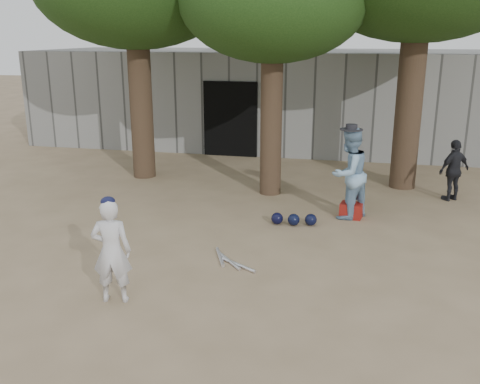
% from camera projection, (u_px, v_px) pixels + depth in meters
% --- Properties ---
extents(ground, '(70.00, 70.00, 0.00)m').
position_uv_depth(ground, '(190.00, 264.00, 8.50)').
color(ground, '#937C5E').
rests_on(ground, ground).
extents(boy_player, '(0.59, 0.46, 1.46)m').
position_uv_depth(boy_player, '(112.00, 251.00, 7.15)').
color(boy_player, silver).
rests_on(boy_player, ground).
extents(spectator_blue, '(1.08, 1.11, 1.80)m').
position_uv_depth(spectator_blue, '(349.00, 174.00, 10.43)').
color(spectator_blue, '#82A8C9').
rests_on(spectator_blue, ground).
extents(spectator_dark, '(0.83, 0.73, 1.35)m').
position_uv_depth(spectator_dark, '(454.00, 170.00, 11.60)').
color(spectator_dark, black).
rests_on(spectator_dark, ground).
extents(red_bag, '(0.47, 0.39, 0.30)m').
position_uv_depth(red_bag, '(351.00, 210.00, 10.62)').
color(red_bag, maroon).
rests_on(red_bag, ground).
extents(back_building, '(16.00, 5.24, 3.00)m').
position_uv_depth(back_building, '(283.00, 97.00, 17.75)').
color(back_building, gray).
rests_on(back_building, ground).
extents(helmet_row, '(0.87, 0.30, 0.23)m').
position_uv_depth(helmet_row, '(294.00, 219.00, 10.22)').
color(helmet_row, black).
rests_on(helmet_row, ground).
extents(bat_pile, '(0.84, 0.80, 0.06)m').
position_uv_depth(bat_pile, '(229.00, 261.00, 8.56)').
color(bat_pile, silver).
rests_on(bat_pile, ground).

